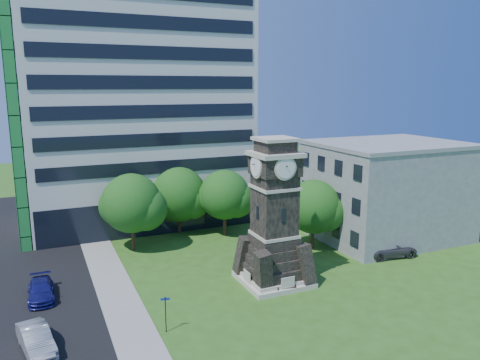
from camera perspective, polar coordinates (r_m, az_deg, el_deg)
name	(u,v)px	position (r m, az deg, el deg)	size (l,w,h in m)	color
ground	(251,298)	(37.70, 1.39, -14.13)	(160.00, 160.00, 0.00)	#2F5518
sidewalk	(117,293)	(39.56, -14.77, -13.20)	(3.00, 70.00, 0.06)	gray
clock_tower	(274,222)	(38.74, 4.19, -5.08)	(5.40, 5.40, 12.22)	beige
office_tall	(135,103)	(57.73, -12.69, 9.12)	(26.20, 15.11, 28.60)	silver
office_low	(386,190)	(53.08, 17.43, -1.14)	(15.20, 12.20, 10.40)	#999C9E
car_street_mid	(36,339)	(33.31, -23.61, -17.35)	(1.60, 4.59, 1.51)	gray
car_street_north	(41,290)	(40.34, -23.09, -12.27)	(1.90, 4.67, 1.36)	navy
car_east_lot	(390,249)	(48.03, 17.83, -8.02)	(2.42, 5.24, 1.46)	#424347
park_bench	(286,287)	(38.56, 5.60, -12.85)	(1.63, 0.43, 0.84)	black
street_sign	(166,310)	(32.70, -9.07, -15.40)	(0.61, 0.06, 2.53)	black
tree_nw	(132,205)	(47.55, -12.98, -2.99)	(6.51, 5.91, 7.83)	#332114
tree_nc	(179,196)	(52.53, -7.41, -1.92)	(6.77, 6.15, 7.48)	#332114
tree_ne	(225,196)	(51.05, -1.82, -1.99)	(6.00, 5.45, 7.34)	#332114
tree_east	(314,208)	(47.55, 8.98, -3.42)	(5.98, 5.44, 7.10)	#332114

